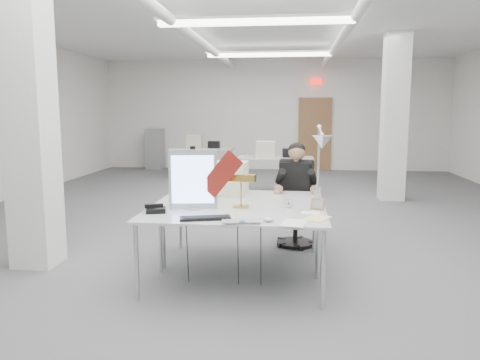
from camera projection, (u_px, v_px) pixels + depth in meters
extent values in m
cube|color=#555558|center=(254.00, 227.00, 7.06)|extent=(10.00, 14.00, 0.02)
cube|color=white|center=(255.00, 5.00, 6.59)|extent=(10.00, 14.00, 0.02)
cube|color=white|center=(274.00, 115.00, 13.71)|extent=(10.00, 0.02, 3.20)
cube|color=white|center=(30.00, 123.00, 5.11)|extent=(0.45, 0.45, 3.20)
cube|color=white|center=(394.00, 118.00, 9.01)|extent=(0.45, 0.45, 3.20)
cube|color=brown|center=(315.00, 134.00, 13.59)|extent=(0.95, 0.08, 2.10)
cube|color=red|center=(316.00, 82.00, 13.33)|extent=(0.32, 0.06, 0.16)
cylinder|color=silver|center=(172.00, 21.00, 6.75)|extent=(0.16, 13.60, 0.16)
cylinder|color=silver|center=(356.00, 17.00, 6.46)|extent=(0.16, 13.60, 0.16)
cube|color=white|center=(255.00, 22.00, 6.62)|extent=(2.80, 0.14, 0.08)
cube|color=white|center=(269.00, 55.00, 10.55)|extent=(2.80, 0.14, 0.08)
cube|color=silver|center=(233.00, 215.00, 4.49)|extent=(1.80, 0.90, 0.02)
cube|color=silver|center=(243.00, 198.00, 5.38)|extent=(1.80, 0.90, 0.02)
cube|color=silver|center=(275.00, 158.00, 9.88)|extent=(1.60, 0.80, 0.02)
cube|color=silver|center=(202.00, 149.00, 12.26)|extent=(1.60, 0.80, 0.02)
cube|color=gray|center=(155.00, 149.00, 13.89)|extent=(0.45, 0.55, 1.20)
cube|color=#B7B7BC|center=(193.00, 179.00, 4.69)|extent=(0.49, 0.12, 0.60)
cube|color=maroon|center=(222.00, 174.00, 4.61)|extent=(0.45, 0.11, 0.49)
cube|color=black|center=(205.00, 218.00, 4.26)|extent=(0.49, 0.27, 0.02)
imported|color=#B3B3B8|center=(242.00, 223.00, 4.06)|extent=(0.38, 0.29, 0.03)
ellipsoid|color=#AEAEB3|center=(269.00, 220.00, 4.16)|extent=(0.11, 0.07, 0.04)
cube|color=black|center=(156.00, 210.00, 4.55)|extent=(0.22, 0.21, 0.05)
cube|color=#AC7C4A|center=(177.00, 199.00, 4.90)|extent=(0.16, 0.07, 0.12)
cube|color=#AD834A|center=(318.00, 204.00, 4.67)|extent=(0.14, 0.09, 0.11)
cylinder|color=#A5A5AA|center=(289.00, 203.00, 4.76)|extent=(0.09, 0.03, 0.09)
cube|color=white|center=(294.00, 223.00, 4.11)|extent=(0.26, 0.33, 0.01)
cube|color=#EEE48E|center=(317.00, 218.00, 4.28)|extent=(0.29, 0.32, 0.01)
cube|color=white|center=(311.00, 213.00, 4.52)|extent=(0.19, 0.13, 0.01)
cube|color=beige|center=(229.00, 178.00, 5.49)|extent=(0.43, 0.41, 0.39)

